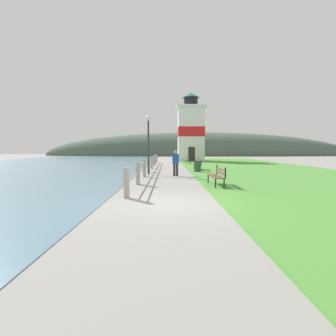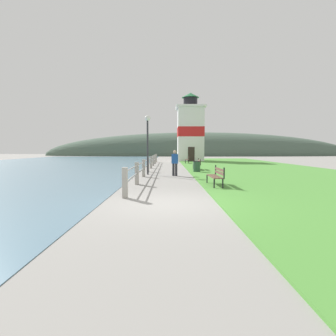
{
  "view_description": "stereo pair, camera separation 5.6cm",
  "coord_description": "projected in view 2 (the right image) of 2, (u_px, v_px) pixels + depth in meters",
  "views": [
    {
      "loc": [
        -0.03,
        -8.15,
        1.73
      ],
      "look_at": [
        -0.01,
        11.43,
        0.3
      ],
      "focal_mm": 28.0,
      "sensor_mm": 36.0,
      "label": 1
    },
    {
      "loc": [
        0.03,
        -8.15,
        1.73
      ],
      "look_at": [
        -0.01,
        11.43,
        0.3
      ],
      "focal_mm": 28.0,
      "sensor_mm": 36.0,
      "label": 2
    }
  ],
  "objects": [
    {
      "name": "lighthouse",
      "position": [
        191.0,
        131.0,
        37.08
      ],
      "size": [
        4.09,
        4.09,
        9.59
      ],
      "color": "white",
      "rests_on": "ground_plane"
    },
    {
      "name": "water_strip",
      "position": [
        10.0,
        168.0,
        23.35
      ],
      "size": [
        24.0,
        72.54,
        0.01
      ],
      "color": "slate",
      "rests_on": "ground_plane"
    },
    {
      "name": "person_strolling",
      "position": [
        175.0,
        162.0,
        16.75
      ],
      "size": [
        0.43,
        0.28,
        1.64
      ],
      "rotation": [
        0.0,
        0.0,
        1.42
      ],
      "color": "#28282D",
      "rests_on": "ground_plane"
    },
    {
      "name": "distant_hillside",
      "position": [
        199.0,
        156.0,
        68.3
      ],
      "size": [
        80.0,
        16.0,
        12.0
      ],
      "color": "#475B4C",
      "rests_on": "ground_plane"
    },
    {
      "name": "grass_verge",
      "position": [
        253.0,
        168.0,
        23.31
      ],
      "size": [
        12.0,
        45.34,
        0.06
      ],
      "color": "#4C8E38",
      "rests_on": "ground_plane"
    },
    {
      "name": "park_bench_far",
      "position": [
        188.0,
        159.0,
        30.97
      ],
      "size": [
        0.56,
        1.7,
        0.94
      ],
      "rotation": [
        0.0,
        0.0,
        3.09
      ],
      "color": "brown",
      "rests_on": "ground_plane"
    },
    {
      "name": "park_bench_midway",
      "position": [
        198.0,
        164.0,
        21.14
      ],
      "size": [
        0.5,
        1.78,
        0.94
      ],
      "rotation": [
        0.0,
        0.0,
        3.13
      ],
      "color": "brown",
      "rests_on": "ground_plane"
    },
    {
      "name": "seawall_railing",
      "position": [
        150.0,
        162.0,
        21.52
      ],
      "size": [
        0.18,
        24.87,
        1.09
      ],
      "color": "#A8A399",
      "rests_on": "ground_plane"
    },
    {
      "name": "trash_bin",
      "position": [
        197.0,
        167.0,
        19.22
      ],
      "size": [
        0.54,
        0.54,
        0.84
      ],
      "color": "#2D5138",
      "rests_on": "ground_plane"
    },
    {
      "name": "ground_plane",
      "position": [
        168.0,
        204.0,
        8.25
      ],
      "size": [
        160.0,
        160.0,
        0.0
      ],
      "primitive_type": "plane",
      "color": "gray"
    },
    {
      "name": "park_bench_near",
      "position": [
        217.0,
        175.0,
        12.02
      ],
      "size": [
        0.52,
        1.82,
        0.94
      ],
      "rotation": [
        0.0,
        0.0,
        3.17
      ],
      "color": "brown",
      "rests_on": "ground_plane"
    },
    {
      "name": "lamp_post",
      "position": [
        148.0,
        134.0,
        17.5
      ],
      "size": [
        0.36,
        0.36,
        3.96
      ],
      "color": "#333338",
      "rests_on": "ground_plane"
    }
  ]
}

